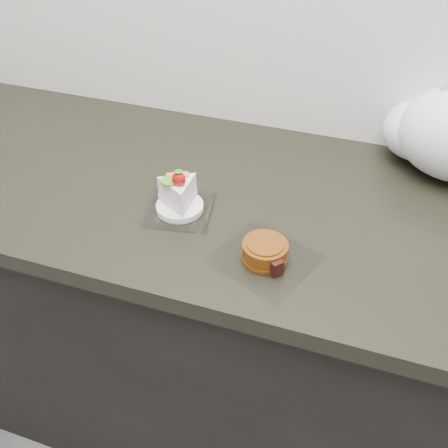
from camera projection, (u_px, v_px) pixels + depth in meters
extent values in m
cube|color=black|center=(250.00, 334.00, 1.37)|extent=(2.00, 0.60, 0.86)
cube|color=black|center=(257.00, 206.00, 1.08)|extent=(2.04, 0.64, 0.04)
cube|color=white|center=(180.00, 210.00, 1.04)|extent=(0.15, 0.15, 0.00)
cylinder|color=white|center=(180.00, 207.00, 1.03)|extent=(0.10, 0.10, 0.01)
ellipsoid|color=red|center=(179.00, 179.00, 0.97)|extent=(0.03, 0.02, 0.03)
cone|color=#2D7223|center=(178.00, 173.00, 0.96)|extent=(0.02, 0.02, 0.01)
cylinder|color=#5E902A|center=(169.00, 181.00, 0.99)|extent=(0.04, 0.04, 0.00)
cube|color=orange|center=(178.00, 175.00, 1.00)|extent=(0.05, 0.03, 0.00)
cube|color=white|center=(264.00, 259.00, 0.93)|extent=(0.22, 0.21, 0.00)
cylinder|color=#73360D|center=(265.00, 251.00, 0.91)|extent=(0.10, 0.10, 0.04)
cylinder|color=#73360D|center=(264.00, 257.00, 0.92)|extent=(0.10, 0.10, 0.01)
cylinder|color=#73360D|center=(265.00, 243.00, 0.90)|extent=(0.08, 0.08, 0.00)
cube|color=black|center=(275.00, 266.00, 0.89)|extent=(0.03, 0.03, 0.03)
ellipsoid|color=white|center=(419.00, 131.00, 1.13)|extent=(0.18, 0.16, 0.14)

